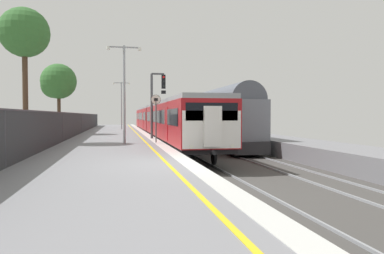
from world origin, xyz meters
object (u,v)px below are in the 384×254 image
object	(u,v)px
background_tree_centre	(23,35)
background_tree_left	(57,83)
commuter_train_at_platform	(161,119)
platform_lamp_far	(121,101)
speed_limit_sign	(156,112)
freight_train_adjacent_track	(192,116)
signal_gantry	(156,98)
platform_lamp_mid	(124,86)

from	to	relation	value
background_tree_centre	background_tree_left	bearing A→B (deg)	89.03
commuter_train_at_platform	platform_lamp_far	size ratio (longest dim) A/B	7.17
speed_limit_sign	platform_lamp_far	bearing A→B (deg)	94.80
commuter_train_at_platform	freight_train_adjacent_track	world-z (taller)	freight_train_adjacent_track
commuter_train_at_platform	signal_gantry	xyz separation A→B (m)	(-1.46, -9.79, 1.68)
speed_limit_sign	platform_lamp_mid	distance (m)	2.47
signal_gantry	background_tree_left	size ratio (longest dim) A/B	0.76
commuter_train_at_platform	signal_gantry	bearing A→B (deg)	-98.49
platform_lamp_mid	platform_lamp_far	world-z (taller)	platform_lamp_mid
platform_lamp_mid	background_tree_centre	xyz separation A→B (m)	(-5.79, 1.34, 3.02)
speed_limit_sign	platform_lamp_far	xyz separation A→B (m)	(-1.89, 22.53, 1.51)
platform_lamp_mid	background_tree_centre	size ratio (longest dim) A/B	0.72
speed_limit_sign	background_tree_centre	bearing A→B (deg)	173.08
commuter_train_at_platform	freight_train_adjacent_track	size ratio (longest dim) A/B	1.07
commuter_train_at_platform	freight_train_adjacent_track	xyz separation A→B (m)	(4.00, 4.26, 0.35)
commuter_train_at_platform	platform_lamp_mid	world-z (taller)	platform_lamp_mid
platform_lamp_far	commuter_train_at_platform	bearing A→B (deg)	-66.95
signal_gantry	speed_limit_sign	xyz separation A→B (m)	(-0.38, -3.96, -1.09)
speed_limit_sign	background_tree_left	size ratio (longest dim) A/B	0.47
freight_train_adjacent_track	signal_gantry	size ratio (longest dim) A/B	8.14
commuter_train_at_platform	background_tree_left	size ratio (longest dim) A/B	6.57
freight_train_adjacent_track	background_tree_left	world-z (taller)	background_tree_left
freight_train_adjacent_track	platform_lamp_far	xyz separation A→B (m)	(-7.74, 4.52, 1.74)
commuter_train_at_platform	signal_gantry	distance (m)	10.04
speed_limit_sign	platform_lamp_mid	bearing A→B (deg)	-167.71
signal_gantry	speed_limit_sign	distance (m)	4.12
platform_lamp_far	platform_lamp_mid	bearing A→B (deg)	-90.00
freight_train_adjacent_track	background_tree_centre	xyz separation A→B (m)	(-13.53, -17.08, 4.77)
freight_train_adjacent_track	signal_gantry	xyz separation A→B (m)	(-5.47, -14.05, 1.32)
commuter_train_at_platform	freight_train_adjacent_track	distance (m)	5.86
signal_gantry	platform_lamp_mid	xyz separation A→B (m)	(-2.27, -4.37, 0.43)
commuter_train_at_platform	speed_limit_sign	bearing A→B (deg)	-97.65
signal_gantry	platform_lamp_mid	size ratio (longest dim) A/B	0.82
signal_gantry	background_tree_centre	size ratio (longest dim) A/B	0.59
freight_train_adjacent_track	speed_limit_sign	distance (m)	18.94
speed_limit_sign	background_tree_centre	distance (m)	8.98
background_tree_centre	platform_lamp_mid	bearing A→B (deg)	-13.07
platform_lamp_mid	freight_train_adjacent_track	bearing A→B (deg)	67.21
signal_gantry	platform_lamp_mid	bearing A→B (deg)	-117.50
commuter_train_at_platform	background_tree_centre	bearing A→B (deg)	-126.64
signal_gantry	speed_limit_sign	size ratio (longest dim) A/B	1.61
commuter_train_at_platform	signal_gantry	world-z (taller)	signal_gantry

